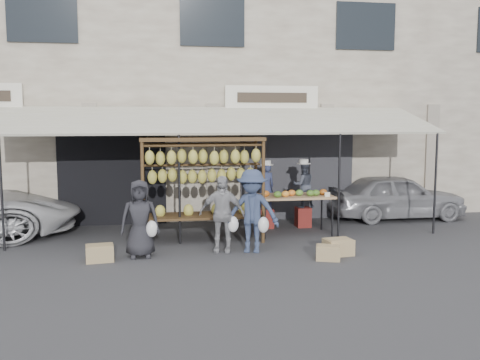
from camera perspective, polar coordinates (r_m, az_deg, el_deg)
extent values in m
plane|color=#2D2D30|center=(10.43, -0.46, -8.04)|extent=(90.00, 90.00, 0.00)
cube|color=beige|center=(16.56, -4.23, 9.62)|extent=(24.00, 6.00, 7.00)
cube|color=#232328|center=(14.03, 6.09, 0.92)|extent=(3.00, 0.10, 2.50)
cube|color=black|center=(13.51, -13.45, 0.55)|extent=(2.60, 0.10, 2.50)
cube|color=silver|center=(13.73, 3.41, 8.76)|extent=(2.40, 0.10, 0.60)
cube|color=beige|center=(12.36, -2.24, 6.45)|extent=(10.00, 2.34, 0.63)
cylinder|color=black|center=(11.56, -24.08, -1.36)|extent=(0.05, 0.05, 2.30)
cylinder|color=black|center=(11.22, -6.48, -1.04)|extent=(0.05, 0.05, 2.30)
cylinder|color=black|center=(11.95, 10.52, -0.64)|extent=(0.05, 0.05, 2.30)
cylinder|color=black|center=(12.93, 20.11, -0.39)|extent=(0.05, 0.05, 2.30)
cylinder|color=#432E1B|center=(11.01, -10.32, -1.53)|extent=(0.07, 0.07, 2.20)
cylinder|color=#432E1B|center=(11.27, 2.50, -1.23)|extent=(0.07, 0.07, 2.20)
cylinder|color=#432E1B|center=(11.80, -10.30, -0.98)|extent=(0.07, 0.07, 2.20)
cylinder|color=#432E1B|center=(12.04, 1.68, -0.72)|extent=(0.07, 0.07, 2.20)
cube|color=#432E1B|center=(11.37, -4.09, 4.39)|extent=(2.60, 0.90, 0.07)
cylinder|color=#432E1B|center=(11.02, -3.90, 3.70)|extent=(2.50, 0.05, 0.05)
cylinder|color=#432E1B|center=(11.72, -4.26, 3.87)|extent=(2.50, 0.05, 0.05)
cylinder|color=#432E1B|center=(11.40, -4.07, 1.63)|extent=(2.50, 0.05, 0.05)
cube|color=#432E1B|center=(11.55, -4.03, -3.81)|extent=(2.50, 0.80, 0.05)
ellipsoid|color=#C0B650|center=(10.98, -9.62, 2.37)|extent=(0.20, 0.18, 0.30)
ellipsoid|color=#C0B650|center=(11.13, -8.49, 2.30)|extent=(0.20, 0.18, 0.30)
ellipsoid|color=#C0B650|center=(10.99, -7.32, 2.38)|extent=(0.20, 0.18, 0.30)
ellipsoid|color=#C0B650|center=(11.15, -6.23, 2.56)|extent=(0.20, 0.18, 0.30)
ellipsoid|color=#C0B650|center=(11.02, -5.03, 2.47)|extent=(0.20, 0.18, 0.30)
ellipsoid|color=#C0B650|center=(11.19, -3.97, 2.53)|extent=(0.20, 0.18, 0.30)
ellipsoid|color=#C0B650|center=(11.07, -2.76, 2.36)|extent=(0.20, 0.18, 0.30)
ellipsoid|color=#C0B650|center=(11.24, -1.74, 2.51)|extent=(0.20, 0.18, 0.30)
ellipsoid|color=#C0B650|center=(11.13, -0.51, 2.51)|extent=(0.20, 0.18, 0.30)
ellipsoid|color=#C0B650|center=(11.31, 0.47, 2.49)|extent=(0.20, 0.18, 0.30)
ellipsoid|color=#C0B650|center=(11.21, 1.71, 2.63)|extent=(0.20, 0.18, 0.30)
ellipsoid|color=#C0B650|center=(11.37, -9.33, 0.30)|extent=(0.20, 0.18, 0.30)
ellipsoid|color=#C0B650|center=(11.37, -8.28, 0.42)|extent=(0.20, 0.18, 0.30)
ellipsoid|color=#C0B650|center=(11.37, -7.22, 0.54)|extent=(0.20, 0.18, 0.30)
ellipsoid|color=#C0B650|center=(11.39, -6.16, 0.33)|extent=(0.20, 0.18, 0.30)
ellipsoid|color=#C0B650|center=(11.41, -5.11, 0.36)|extent=(0.20, 0.18, 0.30)
ellipsoid|color=#C0B650|center=(11.43, -4.06, 0.35)|extent=(0.20, 0.18, 0.30)
ellipsoid|color=#C0B650|center=(11.45, -3.02, 0.48)|extent=(0.20, 0.18, 0.30)
ellipsoid|color=#C0B650|center=(11.48, -1.97, 0.45)|extent=(0.20, 0.18, 0.30)
ellipsoid|color=#C0B650|center=(11.50, -0.94, 0.67)|extent=(0.20, 0.18, 0.30)
ellipsoid|color=#C0B650|center=(11.54, 0.09, 0.59)|extent=(0.20, 0.18, 0.30)
ellipsoid|color=#C0B650|center=(11.58, 1.11, 0.62)|extent=(0.20, 0.18, 0.30)
cube|color=tan|center=(12.18, 5.86, -1.74)|extent=(1.70, 0.90, 0.05)
cylinder|color=black|center=(11.71, 2.69, -4.28)|extent=(0.04, 0.04, 0.85)
cylinder|color=black|center=(12.14, 9.82, -3.98)|extent=(0.04, 0.04, 0.85)
cylinder|color=black|center=(12.42, 1.94, -3.64)|extent=(0.04, 0.04, 0.85)
cylinder|color=black|center=(12.82, 8.70, -3.39)|extent=(0.04, 0.04, 0.85)
ellipsoid|color=#B25919|center=(11.87, 2.75, -1.46)|extent=(0.18, 0.14, 0.14)
ellipsoid|color=#477226|center=(11.79, 4.03, -1.53)|extent=(0.18, 0.14, 0.14)
ellipsoid|color=orange|center=(11.86, 4.88, -1.49)|extent=(0.18, 0.14, 0.14)
ellipsoid|color=orange|center=(12.04, 5.53, -1.37)|extent=(0.18, 0.14, 0.14)
ellipsoid|color=#598C33|center=(12.08, 6.34, -1.35)|extent=(0.18, 0.14, 0.14)
ellipsoid|color=#477226|center=(12.04, 7.51, -1.40)|extent=(0.18, 0.14, 0.14)
ellipsoid|color=#477226|center=(12.12, 8.11, -1.35)|extent=(0.18, 0.14, 0.14)
ellipsoid|color=#B25919|center=(12.25, 8.87, -1.28)|extent=(0.18, 0.14, 0.14)
imported|color=navy|center=(12.81, 2.82, -0.67)|extent=(0.44, 0.32, 1.10)
imported|color=#404654|center=(13.00, 6.79, -0.53)|extent=(0.54, 0.43, 1.10)
imported|color=#252529|center=(10.33, -10.64, -4.09)|extent=(0.74, 0.49, 1.48)
imported|color=#98989B|center=(10.59, -1.96, -3.62)|extent=(0.95, 0.58, 1.52)
imported|color=#313E5C|center=(10.52, 1.29, -3.33)|extent=(1.20, 0.92, 1.65)
cube|color=maroon|center=(12.93, 2.80, -4.11)|extent=(0.37, 0.37, 0.46)
cube|color=maroon|center=(13.12, 6.74, -3.95)|extent=(0.35, 0.35, 0.48)
cube|color=tan|center=(10.23, 9.38, -7.67)|extent=(0.53, 0.46, 0.26)
cube|color=tan|center=(10.60, 10.44, -7.05)|extent=(0.57, 0.46, 0.31)
cube|color=tan|center=(10.33, -14.74, -7.56)|extent=(0.54, 0.43, 0.30)
imported|color=gray|center=(14.58, 16.35, -1.68)|extent=(3.52, 1.43, 1.20)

